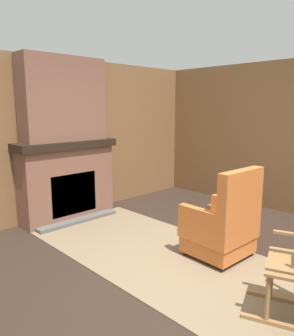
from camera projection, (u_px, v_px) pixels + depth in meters
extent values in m
plane|color=#2D2119|center=(198.00, 277.00, 3.31)|extent=(14.00, 14.00, 0.00)
cube|color=brown|center=(57.00, 139.00, 5.03)|extent=(0.06, 6.02, 2.43)
cube|color=brown|center=(67.00, 184.00, 4.98)|extent=(0.41, 1.43, 1.10)
cube|color=black|center=(73.00, 194.00, 4.89)|extent=(0.08, 0.74, 0.61)
cube|color=#565451|center=(79.00, 221.00, 4.87)|extent=(0.16, 1.28, 0.06)
cube|color=black|center=(65.00, 144.00, 4.87)|extent=(0.51, 1.53, 0.11)
cube|color=brown|center=(63.00, 99.00, 4.75)|extent=(0.36, 1.26, 1.21)
cube|color=#7A664C|center=(162.00, 255.00, 3.80)|extent=(3.58, 1.61, 0.01)
cube|color=#C6662D|center=(218.00, 241.00, 3.76)|extent=(0.64, 0.68, 0.24)
cube|color=#C6662D|center=(219.00, 229.00, 3.73)|extent=(0.67, 0.71, 0.18)
cube|color=#C6662D|center=(241.00, 199.00, 3.47)|extent=(0.15, 0.69, 0.63)
cube|color=#C6662D|center=(201.00, 218.00, 3.52)|extent=(0.58, 0.11, 0.20)
cube|color=#C6662D|center=(233.00, 207.00, 3.91)|extent=(0.58, 0.11, 0.20)
cylinder|color=#332319|center=(185.00, 253.00, 3.80)|extent=(0.05, 0.05, 0.06)
cylinder|color=#332319|center=(214.00, 240.00, 4.16)|extent=(0.05, 0.05, 0.06)
cylinder|color=#332319|center=(222.00, 269.00, 3.42)|extent=(0.05, 0.05, 0.06)
cylinder|color=#332319|center=(250.00, 254.00, 3.78)|extent=(0.05, 0.05, 0.06)
cylinder|color=olive|center=(268.00, 298.00, 2.55)|extent=(0.05, 0.05, 0.38)
cylinder|color=olive|center=(272.00, 275.00, 2.89)|extent=(0.05, 0.05, 0.38)
cylinder|color=brown|center=(206.00, 211.00, 5.23)|extent=(0.21, 0.45, 0.13)
cylinder|color=brown|center=(214.00, 212.00, 5.16)|extent=(0.21, 0.45, 0.13)
cylinder|color=brown|center=(221.00, 214.00, 5.08)|extent=(0.21, 0.45, 0.13)
cylinder|color=brown|center=(214.00, 206.00, 5.14)|extent=(0.21, 0.45, 0.13)
ellipsoid|color=silver|center=(28.00, 140.00, 4.51)|extent=(0.13, 0.13, 0.09)
cylinder|color=white|center=(28.00, 130.00, 4.49)|extent=(0.07, 0.07, 0.17)
cube|color=black|center=(71.00, 135.00, 4.97)|extent=(0.13, 0.20, 0.15)
cube|color=silver|center=(73.00, 135.00, 4.92)|extent=(0.01, 0.04, 0.02)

